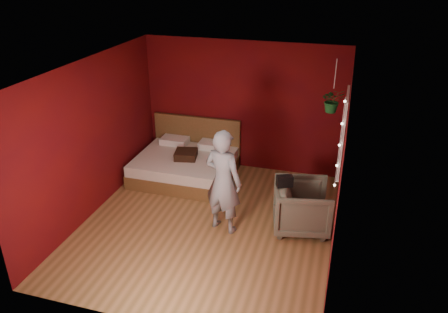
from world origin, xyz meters
The scene contains 10 objects.
floor centered at (0.00, 0.00, 0.00)m, with size 4.50×4.50×0.00m, color #91613A.
room_walls centered at (0.00, 0.00, 1.68)m, with size 4.04×4.54×2.62m.
window centered at (1.97, 0.90, 1.50)m, with size 0.05×0.97×1.27m.
fairy_lights centered at (1.94, 0.38, 1.50)m, with size 0.04×0.04×1.45m.
bed centered at (-0.95, 1.50, 0.27)m, with size 1.85×1.57×1.02m.
person centered at (0.28, -0.06, 0.86)m, with size 0.63×0.41×1.72m, color gray.
armchair centered at (1.48, 0.30, 0.40)m, with size 0.86×0.88×0.80m, color #5D5D4A.
handbag centered at (1.20, 0.17, 0.89)m, with size 0.25×0.12×0.18m, color black.
throw_pillow centered at (-0.89, 1.35, 0.54)m, with size 0.41×0.41×0.15m, color #321810.
hanging_plant centered at (1.74, 1.13, 1.94)m, with size 0.43×0.40×0.86m.
Camera 1 is at (1.97, -5.75, 4.09)m, focal length 35.00 mm.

